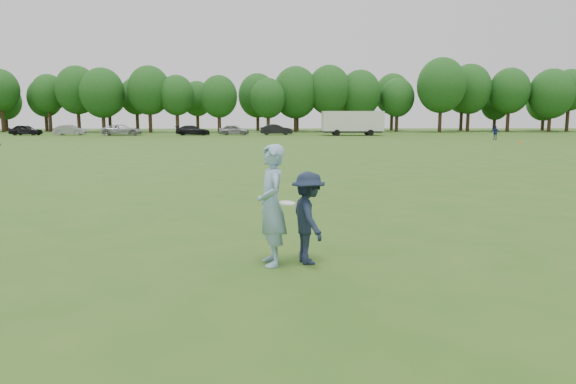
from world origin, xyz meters
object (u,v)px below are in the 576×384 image
(car_c, at_px, (122,130))
(car_b, at_px, (70,130))
(car_f, at_px, (276,130))
(field_cone, at_px, (519,142))
(player_far_b, at_px, (495,133))
(car_a, at_px, (26,130))
(car_e, at_px, (234,130))
(car_d, at_px, (193,130))
(thrower, at_px, (271,205))
(defender, at_px, (308,218))
(player_far_d, at_px, (368,129))
(cargo_trailer, at_px, (352,122))

(car_c, bearing_deg, car_b, 74.14)
(car_f, distance_m, field_cone, 32.01)
(player_far_b, bearing_deg, car_a, -150.44)
(car_e, bearing_deg, car_d, 99.48)
(thrower, height_order, car_c, thrower)
(defender, relative_size, player_far_d, 0.88)
(car_f, height_order, field_cone, car_f)
(car_b, relative_size, car_e, 1.01)
(defender, bearing_deg, cargo_trailer, -23.42)
(cargo_trailer, bearing_deg, car_d, 176.60)
(car_b, bearing_deg, car_d, -92.04)
(player_far_b, height_order, cargo_trailer, cargo_trailer)
(car_c, xyz_separation_m, field_cone, (43.24, -21.36, -0.57))
(player_far_b, bearing_deg, car_b, -152.09)
(thrower, relative_size, car_b, 0.49)
(thrower, distance_m, player_far_b, 52.17)
(car_e, bearing_deg, thrower, -172.65)
(field_cone, bearing_deg, car_f, 135.30)
(thrower, relative_size, car_a, 0.50)
(player_far_b, relative_size, car_a, 0.37)
(player_far_d, xyz_separation_m, car_c, (-32.62, 1.42, -0.19))
(thrower, xyz_separation_m, car_f, (0.84, 61.90, -0.30))
(car_a, bearing_deg, car_d, -90.22)
(car_a, xyz_separation_m, car_d, (22.44, -0.97, -0.05))
(car_d, xyz_separation_m, car_f, (11.17, 1.00, 0.07))
(car_a, relative_size, cargo_trailer, 0.46)
(car_c, xyz_separation_m, car_d, (9.32, 0.16, -0.06))
(car_c, bearing_deg, player_far_d, -99.64)
(car_e, bearing_deg, cargo_trailer, -94.04)
(car_b, bearing_deg, car_a, 91.10)
(defender, distance_m, car_b, 67.64)
(car_a, bearing_deg, car_f, -87.69)
(thrower, distance_m, car_e, 61.73)
(car_b, relative_size, car_f, 0.95)
(thrower, relative_size, player_far_b, 1.34)
(player_far_d, bearing_deg, thrower, -106.94)
(car_c, relative_size, field_cone, 17.22)
(player_far_b, relative_size, cargo_trailer, 0.17)
(player_far_b, height_order, player_far_d, player_far_d)
(thrower, distance_m, cargo_trailer, 60.63)
(car_b, xyz_separation_m, car_c, (7.26, -1.11, 0.03))
(car_c, height_order, car_e, car_c)
(car_f, bearing_deg, cargo_trailer, -107.18)
(defender, bearing_deg, car_e, -8.50)
(player_far_b, distance_m, car_f, 28.18)
(car_b, xyz_separation_m, car_f, (27.75, 0.05, 0.04))
(defender, height_order, car_b, defender)
(player_far_b, xyz_separation_m, car_f, (-23.40, 15.71, -0.04))
(player_far_d, xyz_separation_m, field_cone, (10.62, -19.93, -0.75))
(thrower, bearing_deg, cargo_trailer, 157.85)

